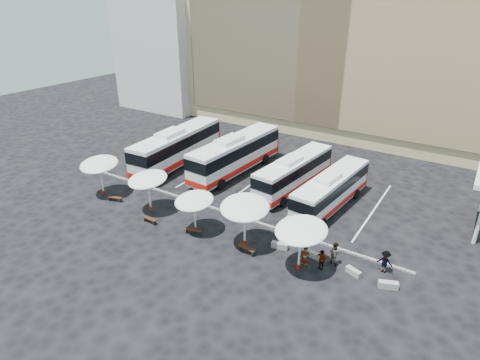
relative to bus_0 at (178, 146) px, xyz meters
The scene contains 26 objects.
ground 12.07m from the bus_0, 35.15° to the right, with size 120.00×120.00×0.00m, color black.
sandstone_building 28.82m from the bus_0, 68.80° to the left, with size 42.00×18.25×29.60m.
apartment_block 28.80m from the bus_0, 130.84° to the left, with size 14.00×14.00×18.00m, color silver.
curb_divider 11.78m from the bus_0, 33.13° to the right, with size 34.00×0.25×0.15m, color black.
bay_lines 10.01m from the bus_0, ahead, with size 24.15×12.00×0.01m.
bus_0 is the anchor object (origin of this frame).
bus_1 6.84m from the bus_0, 14.43° to the left, with size 3.59×13.25×4.16m.
bus_2 13.75m from the bus_0, ahead, with size 3.47×11.30×3.53m.
bus_3 18.17m from the bus_0, ahead, with size 3.34×11.17×3.49m.
sunshade_0 9.80m from the bus_0, 96.93° to the right, with size 4.53×4.55×3.68m.
sunshade_1 10.75m from the bus_0, 62.85° to the right, with size 4.17×4.20×3.58m.
sunshade_2 14.48m from the bus_0, 44.08° to the right, with size 3.60×3.63×3.26m.
sunshade_3 17.72m from the bus_0, 32.98° to the right, with size 4.68×4.71×3.89m.
sunshade_4 22.09m from the bus_0, 27.30° to the right, with size 4.61×4.63×3.75m.
wood_bench_0 10.27m from the bus_0, 85.01° to the right, with size 1.40×0.75×0.42m.
wood_bench_1 12.98m from the bus_0, 60.33° to the right, with size 1.36×0.40×0.41m.
wood_bench_2 15.03m from the bus_0, 45.07° to the right, with size 1.46×0.67×0.43m.
wood_bench_3 18.78m from the bus_0, 33.94° to the right, with size 1.57×0.58×0.47m.
conc_bench_0 19.42m from the bus_0, 26.33° to the right, with size 1.26×0.42×0.47m, color gray.
conc_bench_1 21.68m from the bus_0, 22.50° to the right, with size 1.20×0.40×0.45m, color gray.
conc_bench_2 24.69m from the bus_0, 20.50° to the right, with size 1.12×0.37×0.42m, color gray.
conc_bench_3 26.97m from the bus_0, 18.99° to the right, with size 1.26×0.42×0.47m, color gray.
passenger_0 22.22m from the bus_0, 26.16° to the right, with size 0.64×0.42×1.74m, color black.
passenger_1 23.00m from the bus_0, 20.87° to the right, with size 0.85×0.66×1.75m, color black.
passenger_2 22.90m from the bus_0, 23.88° to the right, with size 0.91×0.38×1.55m, color black.
passenger_3 25.80m from the bus_0, 16.27° to the right, with size 1.10×0.63×1.70m, color black.
Camera 1 is at (18.76, -24.79, 17.68)m, focal length 30.00 mm.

